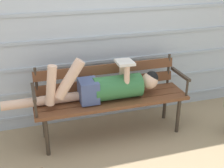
# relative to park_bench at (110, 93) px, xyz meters

# --- Properties ---
(ground_plane) EXTENTS (12.00, 12.00, 0.00)m
(ground_plane) POSITION_rel_park_bench_xyz_m (0.00, -0.12, -0.51)
(ground_plane) COLOR tan
(house_siding) EXTENTS (4.81, 0.08, 2.44)m
(house_siding) POSITION_rel_park_bench_xyz_m (0.00, 0.42, 0.71)
(house_siding) COLOR #B2BCC6
(house_siding) RESTS_ON ground
(park_bench) EXTENTS (1.73, 0.46, 0.85)m
(park_bench) POSITION_rel_park_bench_xyz_m (0.00, 0.00, 0.00)
(park_bench) COLOR brown
(park_bench) RESTS_ON ground
(reclining_person) EXTENTS (1.73, 0.27, 0.54)m
(reclining_person) POSITION_rel_park_bench_xyz_m (-0.08, -0.07, 0.12)
(reclining_person) COLOR #33703D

